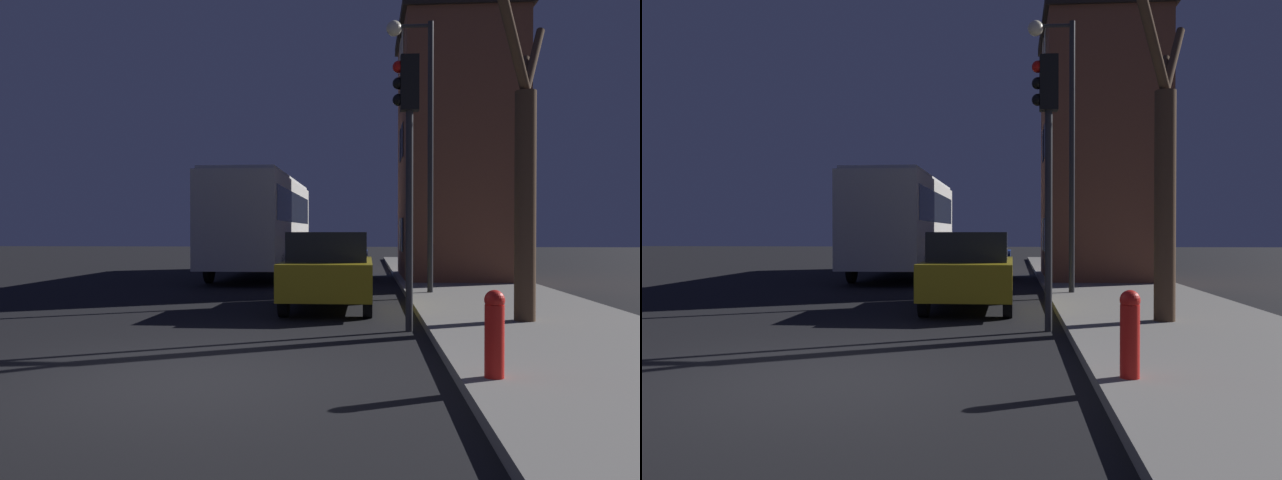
{
  "view_description": "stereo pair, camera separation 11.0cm",
  "coord_description": "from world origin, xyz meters",
  "views": [
    {
      "loc": [
        2.1,
        -6.82,
        1.64
      ],
      "look_at": [
        0.77,
        10.78,
        1.4
      ],
      "focal_mm": 35.0,
      "sensor_mm": 36.0,
      "label": 1
    },
    {
      "loc": [
        2.21,
        -6.81,
        1.64
      ],
      "look_at": [
        0.77,
        10.78,
        1.4
      ],
      "focal_mm": 35.0,
      "sensor_mm": 36.0,
      "label": 2
    }
  ],
  "objects": [
    {
      "name": "car_mid_lane",
      "position": [
        1.18,
        15.95,
        0.77
      ],
      "size": [
        1.88,
        4.45,
        1.49
      ],
      "color": "navy",
      "rests_on": "ground"
    },
    {
      "name": "bus",
      "position": [
        -1.78,
        16.07,
        2.14
      ],
      "size": [
        2.49,
        10.36,
        3.59
      ],
      "color": "beige",
      "rests_on": "ground"
    },
    {
      "name": "traffic_light",
      "position": [
        2.76,
        3.48,
        3.24
      ],
      "size": [
        0.43,
        0.24,
        4.52
      ],
      "color": "#28282B",
      "rests_on": "ground"
    },
    {
      "name": "fire_hydrant",
      "position": [
        3.41,
        -0.32,
        0.62
      ],
      "size": [
        0.21,
        0.21,
        0.91
      ],
      "color": "red",
      "rests_on": "sidewalk"
    },
    {
      "name": "ground_plane",
      "position": [
        0.0,
        0.0,
        0.0
      ],
      "size": [
        120.0,
        120.0,
        0.0
      ],
      "primitive_type": "plane",
      "color": "black"
    },
    {
      "name": "car_near_lane",
      "position": [
        1.31,
        6.23,
        0.84
      ],
      "size": [
        1.79,
        3.82,
        1.63
      ],
      "color": "olive",
      "rests_on": "ground"
    },
    {
      "name": "brick_building",
      "position": [
        5.06,
        14.21,
        4.36
      ],
      "size": [
        3.84,
        5.47,
        8.41
      ],
      "color": "brown",
      "rests_on": "sidewalk"
    },
    {
      "name": "bare_tree",
      "position": [
        4.74,
        3.87,
        2.49
      ],
      "size": [
        1.23,
        1.87,
        5.18
      ],
      "color": "#473323",
      "rests_on": "sidewalk"
    },
    {
      "name": "streetlamp",
      "position": [
        3.38,
        8.73,
        4.52
      ],
      "size": [
        1.16,
        0.38,
        6.72
      ],
      "color": "#28282B",
      "rests_on": "sidewalk"
    }
  ]
}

